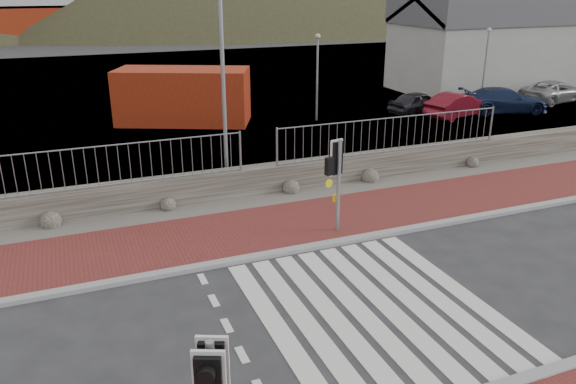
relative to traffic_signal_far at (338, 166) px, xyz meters
name	(u,v)px	position (x,y,z in m)	size (l,w,h in m)	color
ground	(372,308)	(-0.96, -3.63, -1.90)	(220.00, 220.00, 0.00)	#28282B
sidewalk_far	(291,225)	(-0.96, 0.87, -1.86)	(40.00, 3.00, 0.08)	maroon
kerb_far	(313,247)	(-0.96, -0.63, -1.85)	(40.00, 0.25, 0.12)	gray
zebra_crossing	(372,308)	(-0.96, -3.63, -1.89)	(4.62, 5.60, 0.01)	silver
gravel_strip	(267,201)	(-0.96, 2.87, -1.87)	(40.00, 1.50, 0.06)	#59544C
stone_wall	(258,180)	(-0.96, 3.67, -1.45)	(40.00, 0.60, 0.90)	#403B34
railing	(259,140)	(-0.96, 3.52, -0.08)	(18.07, 0.07, 1.22)	gray
quay	(153,88)	(-0.96, 24.27, -1.90)	(120.00, 40.00, 0.50)	#4C4C4F
water	(105,40)	(-0.96, 59.27, -1.90)	(220.00, 50.00, 0.05)	#3F4C54
harbor_building	(495,41)	(19.04, 16.27, 1.03)	(12.20, 6.20, 5.80)	#9E9E99
hills_backdrop	(147,161)	(5.78, 84.27, -24.95)	(254.00, 90.00, 100.00)	#31341F
traffic_signal_far	(338,166)	(0.00, 0.00, 0.00)	(0.64, 0.31, 2.60)	gray
streetlight	(225,59)	(-1.64, 4.52, 2.27)	(1.47, 0.78, 7.41)	gray
shipping_container	(183,96)	(-1.08, 14.21, -0.62)	(6.15, 2.56, 2.56)	#993210
car_a	(418,102)	(10.53, 11.69, -1.32)	(1.35, 3.36, 1.14)	black
car_b	(457,105)	(11.84, 10.24, -1.29)	(1.29, 3.70, 1.22)	maroon
car_c	(504,100)	(14.74, 10.22, -1.25)	(1.80, 4.43, 1.28)	#142040
car_d	(555,91)	(19.40, 11.36, -1.30)	(1.97, 4.28, 1.19)	gray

